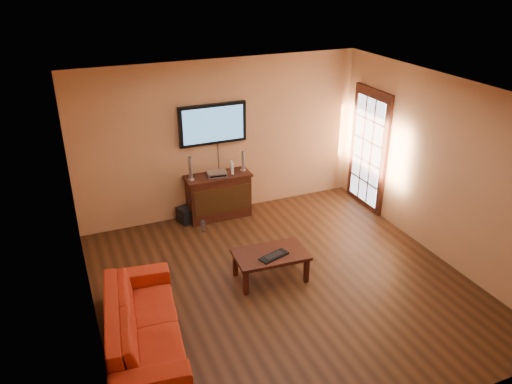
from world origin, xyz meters
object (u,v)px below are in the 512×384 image
bottle (203,226)px  game_console (232,167)px  television (213,124)px  speaker_right (243,162)px  coffee_table (271,256)px  keyboard (274,256)px  subwoofer (187,215)px  speaker_left (191,169)px  media_console (219,196)px  av_receiver (217,174)px  sofa (143,316)px

bottle → game_console: bearing=30.5°
television → speaker_right: 0.85m
coffee_table → keyboard: 0.12m
television → subwoofer: 1.62m
coffee_table → speaker_left: 2.21m
keyboard → subwoofer: bearing=106.0°
media_console → av_receiver: av_receiver is taller
av_receiver → bottle: bearing=-128.5°
television → game_console: bearing=-35.0°
av_receiver → game_console: (0.28, 0.02, 0.06)m
av_receiver → keyboard: av_receiver is taller
sofa → speaker_left: (1.38, 2.70, 0.57)m
coffee_table → sofa: 2.02m
media_console → game_console: game_console is taller
speaker_left → subwoofer: speaker_left is taller
game_console → keyboard: 2.22m
television → game_console: television is taller
speaker_left → subwoofer: size_ratio=1.49×
speaker_right → bottle: 1.31m
speaker_right → av_receiver: size_ratio=1.08×
media_console → bottle: size_ratio=5.16×
game_console → speaker_left: bearing=-167.7°
sofa → av_receiver: size_ratio=6.44×
sofa → subwoofer: sofa is taller
sofa → subwoofer: (1.28, 2.75, -0.28)m
speaker_left → speaker_right: speaker_left is taller
game_console → speaker_right: bearing=21.2°
speaker_left → speaker_right: bearing=2.8°
media_console → subwoofer: 0.64m
television → speaker_left: 0.84m
subwoofer → speaker_right: bearing=-18.0°
av_receiver → coffee_table: bearing=-80.2°
game_console → keyboard: (-0.20, -2.16, -0.46)m
coffee_table → subwoofer: (-0.63, 2.10, -0.23)m
keyboard → media_console: bearing=91.5°
speaker_right → coffee_table: bearing=-101.4°
media_console → television: 1.26m
av_receiver → media_console: bearing=43.0°
television → keyboard: size_ratio=2.52×
coffee_table → speaker_left: size_ratio=2.60×
television → bottle: size_ratio=5.28×
speaker_right → game_console: size_ratio=1.73×
subwoofer → av_receiver: bearing=-23.6°
television → bottle: television is taller
speaker_left → keyboard: size_ratio=0.87×
speaker_right → game_console: 0.23m
media_console → coffee_table: size_ratio=1.08×
coffee_table → speaker_left: bearing=104.5°
television → bottle: 1.70m
media_console → sofa: sofa is taller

